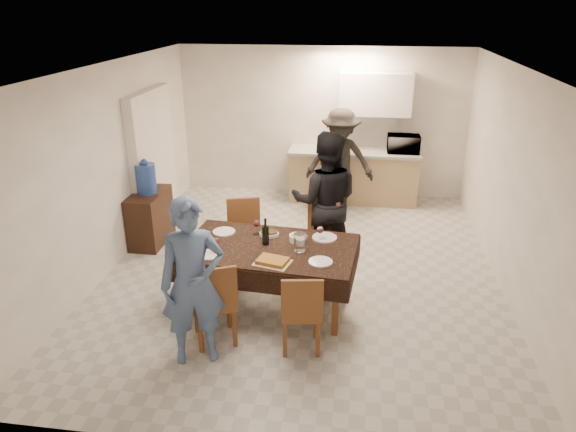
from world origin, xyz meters
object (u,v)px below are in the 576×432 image
wine_bottle (266,232)px  water_pitcher (300,242)px  water_jug (146,179)px  person_kitchen (340,160)px  person_near (193,283)px  microwave (404,144)px  dining_table (269,249)px  console (150,218)px  savoury_tart (273,261)px  person_far (325,201)px

wine_bottle → water_pitcher: wine_bottle is taller
water_jug → person_kitchen: person_kitchen is taller
person_kitchen → person_near: bearing=-106.1°
wine_bottle → microwave: microwave is taller
dining_table → person_kitchen: bearing=83.3°
console → wine_bottle: 2.44m
water_jug → microwave: microwave is taller
savoury_tart → person_far: (0.45, 1.43, 0.14)m
dining_table → person_kitchen: size_ratio=1.18×
water_jug → person_near: bearing=-59.5°
person_near → water_jug: bearing=99.5°
savoury_tart → person_near: person_near is taller
dining_table → person_near: size_ratio=1.19×
console → person_kitchen: size_ratio=0.48×
console → person_kitchen: bearing=32.3°
water_jug → wine_bottle: (1.95, -1.37, -0.07)m
microwave → person_kitchen: (-1.05, -0.45, -0.20)m
person_near → person_kitchen: bearing=52.9°
water_pitcher → person_far: person_far is taller
water_jug → person_kitchen: 3.14m
dining_table → wine_bottle: size_ratio=6.42×
dining_table → savoury_tart: (0.10, -0.38, 0.06)m
dining_table → wine_bottle: wine_bottle is taller
savoury_tart → microwave: (1.60, 3.93, 0.28)m
person_near → person_kitchen: size_ratio=0.99×
person_far → savoury_tart: bearing=70.0°
wine_bottle → water_pitcher: size_ratio=1.56×
savoury_tart → person_far: 1.51m
console → water_pitcher: bearing=-32.0°
water_jug → person_far: person_far is taller
microwave → person_near: (-2.25, -4.60, -0.21)m
wine_bottle → console: bearing=145.0°
savoury_tart → person_near: (-0.65, -0.67, 0.07)m
savoury_tart → person_kitchen: person_kitchen is taller
person_near → savoury_tart: bearing=24.9°
wine_bottle → microwave: size_ratio=0.59×
dining_table → savoury_tart: size_ratio=5.54×
person_near → person_far: bearing=41.3°
dining_table → person_near: person_near is taller
person_near → person_kitchen: 4.32m
water_pitcher → person_far: size_ratio=0.11×
wine_bottle → person_near: bearing=-114.4°
water_jug → wine_bottle: water_jug is taller
console → dining_table: bearing=-35.3°
dining_table → water_jug: 2.47m
water_pitcher → microwave: 3.85m
console → person_kitchen: (2.65, 1.68, 0.47)m
console → water_pitcher: size_ratio=4.12×
person_kitchen → dining_table: bearing=-101.8°
dining_table → person_far: bearing=67.5°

